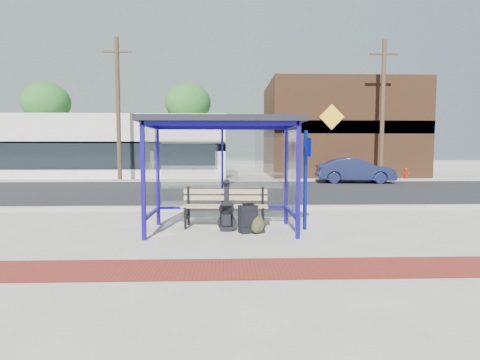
{
  "coord_description": "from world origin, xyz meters",
  "views": [
    {
      "loc": [
        0.13,
        -7.97,
        1.73
      ],
      "look_at": [
        0.4,
        0.2,
        1.09
      ],
      "focal_mm": 28.0,
      "sensor_mm": 36.0,
      "label": 1
    }
  ],
  "objects_px": {
    "guitar_bag": "(227,214)",
    "suitcase": "(248,219)",
    "backpack": "(257,225)",
    "bench": "(225,204)",
    "fire_hydrant": "(406,173)",
    "parked_car": "(355,170)"
  },
  "relations": [
    {
      "from": "suitcase",
      "to": "backpack",
      "type": "xyz_separation_m",
      "value": [
        0.19,
        -0.08,
        -0.12
      ]
    },
    {
      "from": "guitar_bag",
      "to": "backpack",
      "type": "bearing_deg",
      "value": -14.69
    },
    {
      "from": "bench",
      "to": "backpack",
      "type": "distance_m",
      "value": 1.06
    },
    {
      "from": "guitar_bag",
      "to": "backpack",
      "type": "distance_m",
      "value": 0.71
    },
    {
      "from": "bench",
      "to": "suitcase",
      "type": "relative_size",
      "value": 3.05
    },
    {
      "from": "guitar_bag",
      "to": "suitcase",
      "type": "relative_size",
      "value": 1.64
    },
    {
      "from": "suitcase",
      "to": "parked_car",
      "type": "distance_m",
      "value": 13.8
    },
    {
      "from": "guitar_bag",
      "to": "backpack",
      "type": "xyz_separation_m",
      "value": [
        0.64,
        -0.24,
        -0.21
      ]
    },
    {
      "from": "bench",
      "to": "suitcase",
      "type": "bearing_deg",
      "value": -49.9
    },
    {
      "from": "guitar_bag",
      "to": "parked_car",
      "type": "relative_size",
      "value": 0.26
    },
    {
      "from": "parked_car",
      "to": "fire_hydrant",
      "type": "bearing_deg",
      "value": -62.55
    },
    {
      "from": "bench",
      "to": "guitar_bag",
      "type": "distance_m",
      "value": 0.51
    },
    {
      "from": "suitcase",
      "to": "fire_hydrant",
      "type": "relative_size",
      "value": 0.85
    },
    {
      "from": "parked_car",
      "to": "fire_hydrant",
      "type": "distance_m",
      "value": 3.83
    },
    {
      "from": "guitar_bag",
      "to": "fire_hydrant",
      "type": "bearing_deg",
      "value": 58.47
    },
    {
      "from": "suitcase",
      "to": "parked_car",
      "type": "relative_size",
      "value": 0.16
    },
    {
      "from": "suitcase",
      "to": "parked_car",
      "type": "bearing_deg",
      "value": 41.49
    },
    {
      "from": "guitar_bag",
      "to": "fire_hydrant",
      "type": "distance_m",
      "value": 17.05
    },
    {
      "from": "fire_hydrant",
      "to": "parked_car",
      "type": "bearing_deg",
      "value": -157.45
    },
    {
      "from": "guitar_bag",
      "to": "suitcase",
      "type": "height_order",
      "value": "guitar_bag"
    },
    {
      "from": "suitcase",
      "to": "backpack",
      "type": "relative_size",
      "value": 1.74
    },
    {
      "from": "bench",
      "to": "parked_car",
      "type": "xyz_separation_m",
      "value": [
        6.93,
        11.54,
        0.16
      ]
    }
  ]
}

